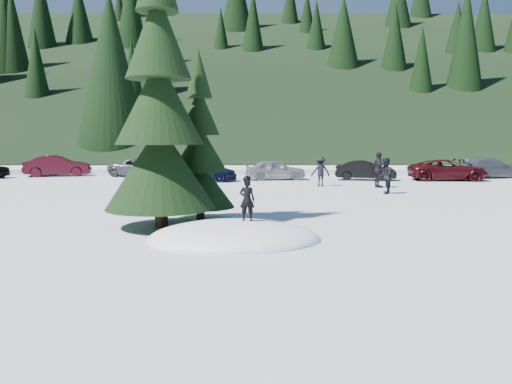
{
  "coord_description": "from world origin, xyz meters",
  "views": [
    {
      "loc": [
        0.45,
        -12.66,
        2.59
      ],
      "look_at": [
        0.57,
        1.23,
        1.1
      ],
      "focal_mm": 35.0,
      "sensor_mm": 36.0,
      "label": 1
    }
  ],
  "objects_px": {
    "adult_1": "(378,170)",
    "adult_2": "(320,171)",
    "child_skier": "(247,200)",
    "car_5": "(366,170)",
    "spruce_tall": "(159,113)",
    "car_3": "(201,171)",
    "car_6": "(447,170)",
    "spruce_short": "(200,154)",
    "car_1": "(57,166)",
    "car_2": "(141,168)",
    "car_7": "(489,168)",
    "adult_0": "(385,176)",
    "car_4": "(275,170)"
  },
  "relations": [
    {
      "from": "spruce_short",
      "to": "car_3",
      "type": "relative_size",
      "value": 1.21
    },
    {
      "from": "spruce_tall",
      "to": "child_skier",
      "type": "height_order",
      "value": "spruce_tall"
    },
    {
      "from": "spruce_short",
      "to": "adult_0",
      "type": "distance_m",
      "value": 10.99
    },
    {
      "from": "spruce_tall",
      "to": "spruce_short",
      "type": "distance_m",
      "value": 2.11
    },
    {
      "from": "adult_0",
      "to": "car_1",
      "type": "relative_size",
      "value": 0.39
    },
    {
      "from": "car_5",
      "to": "car_7",
      "type": "height_order",
      "value": "car_7"
    },
    {
      "from": "car_4",
      "to": "car_3",
      "type": "bearing_deg",
      "value": 94.4
    },
    {
      "from": "adult_1",
      "to": "spruce_tall",
      "type": "bearing_deg",
      "value": 130.7
    },
    {
      "from": "car_1",
      "to": "car_5",
      "type": "bearing_deg",
      "value": -116.54
    },
    {
      "from": "child_skier",
      "to": "car_3",
      "type": "xyz_separation_m",
      "value": [
        -2.99,
        17.79,
        -0.38
      ]
    },
    {
      "from": "spruce_tall",
      "to": "adult_1",
      "type": "bearing_deg",
      "value": 51.63
    },
    {
      "from": "adult_2",
      "to": "car_5",
      "type": "distance_m",
      "value": 5.21
    },
    {
      "from": "spruce_tall",
      "to": "car_1",
      "type": "height_order",
      "value": "spruce_tall"
    },
    {
      "from": "car_6",
      "to": "adult_2",
      "type": "bearing_deg",
      "value": 117.41
    },
    {
      "from": "car_3",
      "to": "car_6",
      "type": "height_order",
      "value": "car_6"
    },
    {
      "from": "car_6",
      "to": "spruce_short",
      "type": "bearing_deg",
      "value": 140.9
    },
    {
      "from": "adult_1",
      "to": "adult_2",
      "type": "height_order",
      "value": "adult_1"
    },
    {
      "from": "spruce_short",
      "to": "adult_1",
      "type": "xyz_separation_m",
      "value": [
        8.36,
        10.43,
        -1.16
      ]
    },
    {
      "from": "spruce_short",
      "to": "car_7",
      "type": "height_order",
      "value": "spruce_short"
    },
    {
      "from": "car_6",
      "to": "car_5",
      "type": "bearing_deg",
      "value": 90.68
    },
    {
      "from": "adult_0",
      "to": "car_3",
      "type": "height_order",
      "value": "adult_0"
    },
    {
      "from": "car_4",
      "to": "adult_0",
      "type": "bearing_deg",
      "value": -155.69
    },
    {
      "from": "adult_2",
      "to": "car_7",
      "type": "height_order",
      "value": "adult_2"
    },
    {
      "from": "car_7",
      "to": "adult_1",
      "type": "bearing_deg",
      "value": 113.16
    },
    {
      "from": "car_7",
      "to": "car_4",
      "type": "bearing_deg",
      "value": 82.86
    },
    {
      "from": "adult_0",
      "to": "car_3",
      "type": "distance_m",
      "value": 11.84
    },
    {
      "from": "spruce_tall",
      "to": "child_skier",
      "type": "distance_m",
      "value": 3.82
    },
    {
      "from": "spruce_tall",
      "to": "adult_2",
      "type": "xyz_separation_m",
      "value": [
        6.41,
        12.65,
        -2.5
      ]
    },
    {
      "from": "car_2",
      "to": "car_5",
      "type": "xyz_separation_m",
      "value": [
        14.69,
        -2.94,
        0.0
      ]
    },
    {
      "from": "child_skier",
      "to": "car_5",
      "type": "xyz_separation_m",
      "value": [
        7.25,
        18.33,
        -0.41
      ]
    },
    {
      "from": "car_6",
      "to": "spruce_tall",
      "type": "bearing_deg",
      "value": 141.46
    },
    {
      "from": "child_skier",
      "to": "car_7",
      "type": "height_order",
      "value": "child_skier"
    },
    {
      "from": "adult_0",
      "to": "spruce_short",
      "type": "bearing_deg",
      "value": -28.49
    },
    {
      "from": "adult_2",
      "to": "car_3",
      "type": "xyz_separation_m",
      "value": [
        -6.87,
        3.43,
        -0.18
      ]
    },
    {
      "from": "spruce_tall",
      "to": "adult_0",
      "type": "relative_size",
      "value": 5.05
    },
    {
      "from": "adult_0",
      "to": "car_5",
      "type": "distance_m",
      "value": 7.78
    },
    {
      "from": "car_5",
      "to": "car_3",
      "type": "bearing_deg",
      "value": 105.05
    },
    {
      "from": "spruce_short",
      "to": "spruce_tall",
      "type": "bearing_deg",
      "value": -125.54
    },
    {
      "from": "car_5",
      "to": "car_6",
      "type": "relative_size",
      "value": 0.8
    },
    {
      "from": "car_5",
      "to": "car_7",
      "type": "relative_size",
      "value": 0.81
    },
    {
      "from": "car_6",
      "to": "car_1",
      "type": "bearing_deg",
      "value": 85.35
    },
    {
      "from": "adult_0",
      "to": "car_7",
      "type": "xyz_separation_m",
      "value": [
        9.45,
        9.5,
        -0.18
      ]
    },
    {
      "from": "car_1",
      "to": "car_6",
      "type": "distance_m",
      "value": 25.89
    },
    {
      "from": "spruce_short",
      "to": "car_6",
      "type": "relative_size",
      "value": 1.15
    },
    {
      "from": "child_skier",
      "to": "car_1",
      "type": "relative_size",
      "value": 0.25
    },
    {
      "from": "car_7",
      "to": "car_6",
      "type": "bearing_deg",
      "value": 106.79
    },
    {
      "from": "adult_0",
      "to": "car_1",
      "type": "bearing_deg",
      "value": -101.4
    },
    {
      "from": "adult_1",
      "to": "adult_2",
      "type": "relative_size",
      "value": 1.15
    },
    {
      "from": "adult_1",
      "to": "car_4",
      "type": "xyz_separation_m",
      "value": [
        -5.22,
        5.14,
        -0.3
      ]
    },
    {
      "from": "car_2",
      "to": "car_3",
      "type": "xyz_separation_m",
      "value": [
        4.45,
        -3.48,
        0.03
      ]
    }
  ]
}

